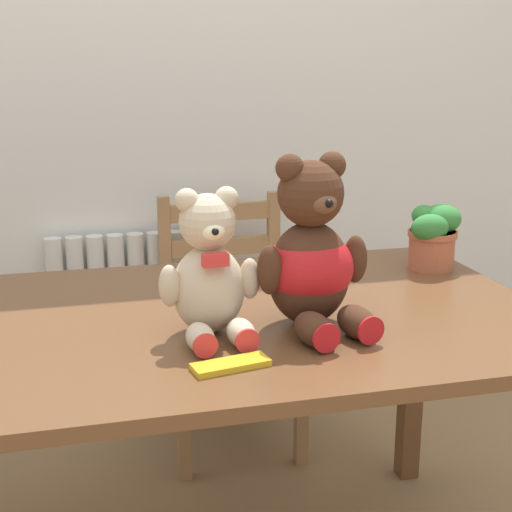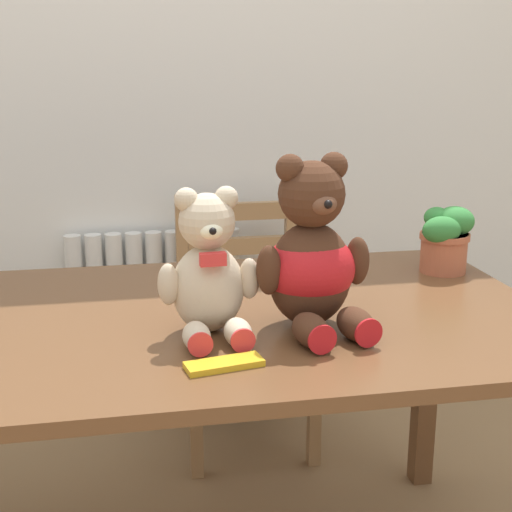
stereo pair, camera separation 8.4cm
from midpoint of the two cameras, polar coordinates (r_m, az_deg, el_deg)
wall_back at (r=2.56m, az=-5.67°, el=15.17°), size 8.00×0.04×2.60m
radiator at (r=2.67m, az=-7.02°, el=-6.32°), size 0.63×0.10×0.72m
dining_table at (r=1.63m, az=-1.63°, el=-7.72°), size 1.50×0.90×0.75m
wooden_chair_behind at (r=2.46m, az=0.01°, el=-5.20°), size 0.43×0.40×0.86m
teddy_bear_left at (r=1.45m, az=-2.15°, el=-1.30°), size 0.21×0.21×0.31m
teddy_bear_right at (r=1.50m, az=6.11°, el=-0.26°), size 0.26×0.28×0.37m
potted_plant at (r=1.97m, az=16.12°, el=1.40°), size 0.16×0.13×0.18m
chocolate_bar at (r=1.33m, az=-0.73°, el=-8.66°), size 0.15×0.08×0.01m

